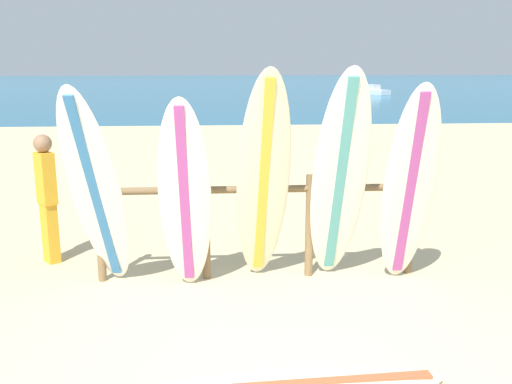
# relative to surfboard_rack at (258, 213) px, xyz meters

# --- Properties ---
(ocean_water) EXTENTS (120.00, 80.00, 0.01)m
(ocean_water) POSITION_rel_surfboard_rack_xyz_m (0.03, 55.43, -0.73)
(ocean_water) COLOR #196B93
(ocean_water) RESTS_ON ground
(surfboard_rack) EXTENTS (3.52, 0.09, 1.15)m
(surfboard_rack) POSITION_rel_surfboard_rack_xyz_m (0.00, 0.00, 0.00)
(surfboard_rack) COLOR olive
(surfboard_rack) RESTS_ON ground
(surfboard_leaning_far_left) EXTENTS (0.71, 1.11, 2.17)m
(surfboard_leaning_far_left) POSITION_rel_surfboard_rack_xyz_m (-1.63, -0.41, 0.35)
(surfboard_leaning_far_left) COLOR white
(surfboard_leaning_far_left) RESTS_ON ground
(surfboard_leaning_left) EXTENTS (0.58, 0.54, 2.03)m
(surfboard_leaning_left) POSITION_rel_surfboard_rack_xyz_m (-0.77, -0.36, 0.28)
(surfboard_leaning_left) COLOR silver
(surfboard_leaning_left) RESTS_ON ground
(surfboard_leaning_center_left) EXTENTS (0.61, 0.93, 2.31)m
(surfboard_leaning_center_left) POSITION_rel_surfboard_rack_xyz_m (0.03, -0.30, 0.42)
(surfboard_leaning_center_left) COLOR beige
(surfboard_leaning_center_left) RESTS_ON ground
(surfboard_leaning_center) EXTENTS (0.60, 0.92, 2.32)m
(surfboard_leaning_center) POSITION_rel_surfboard_rack_xyz_m (0.82, -0.33, 0.43)
(surfboard_leaning_center) COLOR white
(surfboard_leaning_center) RESTS_ON ground
(surfboard_leaning_center_right) EXTENTS (0.56, 0.68, 2.17)m
(surfboard_leaning_center_right) POSITION_rel_surfboard_rack_xyz_m (1.53, -0.39, 0.35)
(surfboard_leaning_center_right) COLOR silver
(surfboard_leaning_center_right) RESTS_ON ground
(beachgoer_standing) EXTENTS (0.28, 0.29, 1.54)m
(beachgoer_standing) POSITION_rel_surfboard_rack_xyz_m (-2.43, 0.65, 0.11)
(beachgoer_standing) COLOR gold
(beachgoer_standing) RESTS_ON ground
(small_boat_offshore) EXTENTS (2.28, 2.79, 0.71)m
(small_boat_offshore) POSITION_rel_surfboard_rack_xyz_m (11.07, 35.37, -0.48)
(small_boat_offshore) COLOR silver
(small_boat_offshore) RESTS_ON ocean_water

